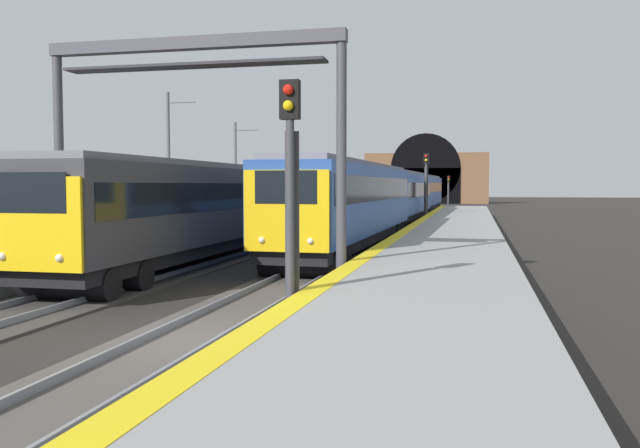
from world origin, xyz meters
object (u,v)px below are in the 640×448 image
at_px(railway_signal_near, 290,189).
at_px(catenary_mast_near, 169,164).
at_px(catenary_mast_far, 236,173).
at_px(railway_signal_far, 448,189).
at_px(train_adjacent_platform, 322,197).
at_px(railway_signal_mid, 426,184).
at_px(overhead_signal_gantry, 192,99).
at_px(train_main_approaching, 400,195).

xyz_separation_m(railway_signal_near, catenary_mast_near, (22.92, 13.74, 1.31)).
bearing_deg(catenary_mast_far, railway_signal_far, -17.12).
relative_size(train_adjacent_platform, railway_signal_far, 14.56).
distance_m(railway_signal_far, catenary_mast_near, 57.28).
bearing_deg(railway_signal_far, railway_signal_mid, 0.00).
relative_size(railway_signal_mid, railway_signal_far, 1.25).
distance_m(train_adjacent_platform, railway_signal_mid, 8.01).
xyz_separation_m(catenary_mast_near, catenary_mast_far, (10.96, -0.00, -0.35)).
distance_m(railway_signal_far, overhead_signal_gantry, 73.44).
xyz_separation_m(railway_signal_far, catenary_mast_near, (-55.58, 13.74, 1.72)).
xyz_separation_m(railway_signal_mid, catenary_mast_near, (-13.55, 13.74, 1.15)).
distance_m(train_adjacent_platform, railway_signal_near, 33.17).
bearing_deg(catenary_mast_near, catenary_mast_far, -0.02).
xyz_separation_m(train_adjacent_platform, overhead_signal_gantry, (-27.18, -2.49, 3.23)).
bearing_deg(catenary_mast_near, railway_signal_near, -149.06).
relative_size(train_adjacent_platform, overhead_signal_gantry, 6.98).
relative_size(train_main_approaching, railway_signal_far, 13.86).
relative_size(overhead_signal_gantry, catenary_mast_far, 1.17).
bearing_deg(railway_signal_near, catenary_mast_far, -157.93).
distance_m(railway_signal_near, overhead_signal_gantry, 7.28).
xyz_separation_m(train_adjacent_platform, catenary_mast_near, (-9.52, 6.89, 2.04)).
distance_m(train_main_approaching, overhead_signal_gantry, 31.20).
xyz_separation_m(railway_signal_mid, catenary_mast_far, (-2.59, 13.74, 0.80)).
bearing_deg(train_adjacent_platform, railway_signal_mid, 120.21).
bearing_deg(railway_signal_mid, overhead_signal_gantry, -7.96).
bearing_deg(railway_signal_near, railway_signal_mid, -180.00).
xyz_separation_m(train_main_approaching, railway_signal_far, (42.31, -1.88, 0.24)).
bearing_deg(catenary_mast_far, train_adjacent_platform, -101.87).
bearing_deg(railway_signal_near, catenary_mast_near, -149.06).
xyz_separation_m(overhead_signal_gantry, catenary_mast_far, (28.63, 9.37, -1.53)).
relative_size(train_adjacent_platform, railway_signal_mid, 11.66).
height_order(railway_signal_mid, railway_signal_far, railway_signal_mid).
bearing_deg(railway_signal_near, train_main_approaching, -177.03).
height_order(train_adjacent_platform, railway_signal_mid, railway_signal_mid).
height_order(overhead_signal_gantry, catenary_mast_far, catenary_mast_far).
distance_m(train_main_approaching, railway_signal_mid, 2.06).
relative_size(train_main_approaching, railway_signal_mid, 11.10).
bearing_deg(railway_signal_mid, catenary_mast_near, -45.41).
height_order(train_adjacent_platform, railway_signal_near, railway_signal_near).
bearing_deg(catenary_mast_near, railway_signal_mid, -45.41).
bearing_deg(catenary_mast_near, train_adjacent_platform, -35.89).
bearing_deg(train_main_approaching, railway_signal_far, 178.54).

